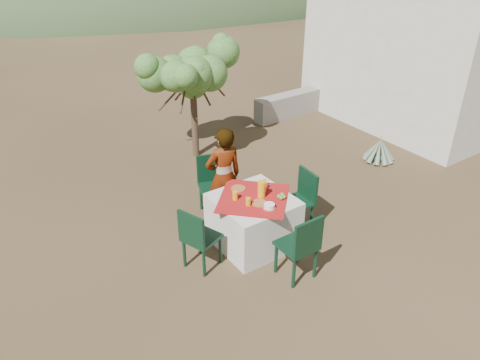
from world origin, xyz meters
The scene contains 22 objects.
ground centered at (0.00, 0.00, 0.00)m, with size 160.00×160.00×0.00m, color #362818.
table centered at (-0.38, -0.10, 0.38)m, with size 1.30×1.30×0.76m.
chair_far centered at (-0.41, 0.94, 0.53)m, with size 0.56×0.56×0.96m.
chair_near centered at (-0.33, -1.07, 0.54)m, with size 0.45×0.45×0.97m.
chair_left centered at (-1.31, -0.14, 0.51)m, with size 0.54×0.54×0.92m.
chair_right centered at (0.44, -0.18, 0.52)m, with size 0.47×0.47×0.94m.
person centered at (-0.41, 0.61, 0.78)m, with size 0.57×0.38×1.56m, color #8C6651.
shrub_tree centered at (0.42, 2.90, 1.57)m, with size 1.69×1.66×1.99m.
agave centered at (3.16, 0.63, 0.22)m, with size 0.61×0.59×0.64m.
guesthouse centered at (5.60, 1.80, 1.50)m, with size 3.20×4.20×3.00m, color silver.
stone_wall centered at (3.60, 3.40, 0.28)m, with size 2.60×0.35×0.55m, color gray.
plate_far centered at (-0.42, 0.22, 0.77)m, with size 0.21×0.21×0.01m, color brown.
plate_near centered at (-0.40, -0.26, 0.77)m, with size 0.21×0.21×0.01m, color brown.
glass_far centered at (-0.61, 0.01, 0.82)m, with size 0.08×0.08×0.12m, color orange.
glass_near centered at (-0.55, -0.21, 0.82)m, with size 0.07×0.07×0.11m, color orange.
juice_pitcher centered at (-0.27, -0.14, 0.88)m, with size 0.11×0.11×0.24m, color orange.
bowl_plate centered at (-0.36, -0.43, 0.77)m, with size 0.18×0.18×0.01m, color brown.
white_bowl centered at (-0.36, -0.43, 0.80)m, with size 0.15×0.15×0.05m, color white.
jar_left centered at (-0.09, 0.01, 0.81)m, with size 0.06×0.06×0.09m, color orange.
jar_right centered at (-0.04, 0.09, 0.81)m, with size 0.06×0.06×0.09m, color orange.
napkin_holder centered at (-0.17, -0.05, 0.81)m, with size 0.07×0.04×0.09m, color white.
fruit_cluster centered at (-0.07, -0.33, 0.79)m, with size 0.13×0.12×0.06m.
Camera 1 is at (-3.64, -4.52, 4.18)m, focal length 35.00 mm.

